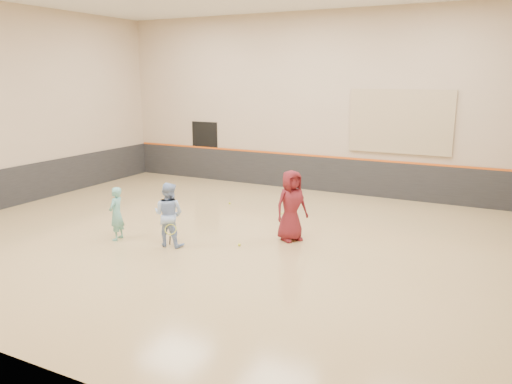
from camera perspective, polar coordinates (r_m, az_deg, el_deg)
The scene contains 14 objects.
room at distance 12.11m, azimuth -3.12°, elevation -1.67°, with size 15.04×12.04×6.22m.
wainscot_back at distance 17.45m, azimuth 6.73°, elevation 2.12°, with size 14.90×0.04×1.20m, color #232326.
wainscot_left at distance 17.08m, azimuth -25.38°, elevation 0.69°, with size 0.04×11.90×1.20m, color #232326.
accent_stripe at distance 17.33m, azimuth 6.78°, elevation 4.13°, with size 14.90×0.03×0.06m, color #D85914.
acoustic_panel at distance 16.43m, azimuth 16.17°, elevation 7.72°, with size 3.20×0.08×2.00m, color tan.
doorway at distance 19.36m, azimuth -5.84°, elevation 4.74°, with size 1.10×0.05×2.20m, color black.
girl at distance 12.52m, azimuth -15.67°, elevation -2.40°, with size 0.48×0.31×1.31m, color #68B5AC.
instructor at distance 11.79m, azimuth -9.94°, elevation -2.54°, with size 0.74×0.57×1.52m, color #99B8ED.
young_man at distance 12.01m, azimuth 4.06°, elevation -1.56°, with size 0.84×0.55×1.73m, color maroon.
held_racket at distance 11.50m, azimuth -9.74°, elevation -4.24°, with size 0.40×0.40×0.48m, color gold, non-canonical shape.
spare_racket at distance 14.55m, azimuth 3.22°, elevation -2.14°, with size 0.71×0.71×0.15m, color #AEC92C, non-canonical shape.
ball_under_racket at distance 11.79m, azimuth -1.92°, elevation -6.04°, with size 0.07×0.07×0.07m, color yellow.
ball_in_hand at distance 11.76m, azimuth 3.93°, elevation -0.91°, with size 0.07×0.07×0.07m, color gold.
ball_beside_spare at distance 15.56m, azimuth -3.03°, elevation -1.28°, with size 0.07×0.07×0.07m, color #BFCF30.
Camera 1 is at (5.88, -10.12, 3.90)m, focal length 35.00 mm.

